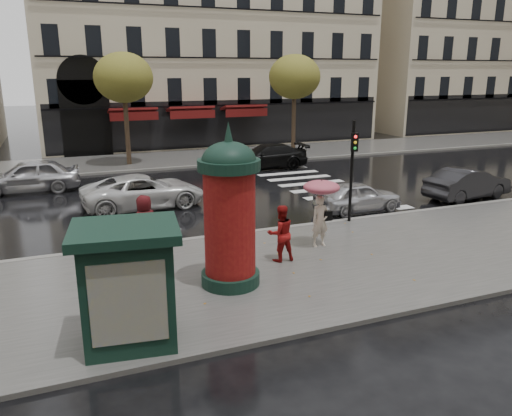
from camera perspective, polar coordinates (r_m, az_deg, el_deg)
name	(u,v)px	position (r m, az deg, el deg)	size (l,w,h in m)	color
ground	(284,264)	(14.95, 3.17, -6.47)	(160.00, 160.00, 0.00)	black
near_sidewalk	(291,269)	(14.51, 4.01, -6.92)	(90.00, 7.00, 0.12)	#474744
far_sidewalk	(159,160)	(32.58, -11.01, 5.38)	(90.00, 6.00, 0.12)	#474744
near_kerb	(248,233)	(17.52, -0.94, -2.87)	(90.00, 0.25, 0.14)	slate
far_kerb	(169,168)	(29.68, -9.90, 4.50)	(90.00, 0.25, 0.14)	slate
zebra_crossing	(312,183)	(25.76, 6.36, 2.84)	(3.60, 11.75, 0.01)	silver
bldg_far_right	(465,13)	(58.61, 22.78, 19.89)	(24.00, 14.00, 22.90)	#B7A88C
tree_far_left	(124,78)	(30.82, -14.90, 14.16)	(3.40, 3.40, 6.64)	#38281C
tree_far_right	(295,77)	(34.00, 4.42, 14.68)	(3.40, 3.40, 6.64)	#38281C
woman_umbrella	(321,202)	(15.83, 7.44, 0.69)	(1.15, 1.15, 2.21)	beige
woman_red	(281,233)	(14.65, 2.83, -2.90)	(0.82, 0.64, 1.69)	maroon
man_burgundy	(145,223)	(15.81, -12.57, -1.71)	(0.87, 0.57, 1.78)	#440D10
morris_column	(230,209)	(12.70, -3.04, -0.15)	(1.58, 1.58, 4.26)	black
traffic_light	(353,162)	(18.47, 10.98, 5.22)	(0.27, 0.37, 3.74)	black
newsstand	(128,284)	(10.48, -14.40, -8.41)	(2.31, 2.02, 2.52)	black
car_silver	(358,196)	(20.72, 11.54, 1.31)	(1.49, 3.69, 1.26)	silver
car_darkgrey	(468,183)	(24.28, 23.04, 2.61)	(1.48, 4.25, 1.40)	black
car_white	(144,191)	(21.37, -12.73, 1.87)	(2.33, 5.05, 1.40)	silver
car_black	(266,157)	(29.45, 1.19, 5.90)	(1.98, 4.87, 1.41)	black
car_far_silver	(29,176)	(25.86, -24.51, 3.34)	(1.84, 4.57, 1.56)	#B5B4BA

